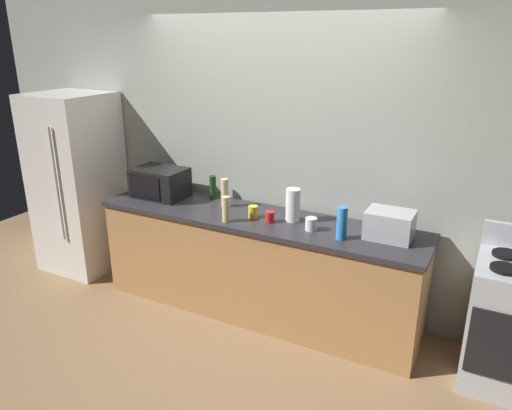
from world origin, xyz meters
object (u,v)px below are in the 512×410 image
(refrigerator, at_px, (78,183))
(paper_towel_roll, at_px, (293,205))
(bottle_hand_soap, at_px, (225,193))
(mug_yellow, at_px, (253,212))
(mug_white, at_px, (311,224))
(bottle_wine, at_px, (213,187))
(bottle_spray_cleaner, at_px, (342,223))
(bottle_vinegar, at_px, (226,209))
(toaster_oven, at_px, (390,225))
(mug_red, at_px, (270,217))
(microwave, at_px, (160,183))

(refrigerator, distance_m, paper_towel_roll, 2.36)
(bottle_hand_soap, relative_size, mug_yellow, 2.53)
(refrigerator, distance_m, mug_white, 2.57)
(refrigerator, distance_m, bottle_wine, 1.51)
(bottle_spray_cleaner, bearing_deg, bottle_wine, 165.47)
(bottle_vinegar, xyz_separation_m, mug_white, (0.68, 0.15, -0.06))
(toaster_oven, relative_size, bottle_spray_cleaner, 1.37)
(mug_yellow, xyz_separation_m, mug_white, (0.53, -0.04, 0.00))
(toaster_oven, distance_m, bottle_spray_cleaner, 0.36)
(mug_white, distance_m, mug_red, 0.36)
(mug_white, bearing_deg, bottle_spray_cleaner, -11.66)
(bottle_vinegar, xyz_separation_m, bottle_spray_cleaner, (0.94, 0.09, 0.02))
(refrigerator, relative_size, mug_yellow, 18.18)
(paper_towel_roll, distance_m, mug_red, 0.21)
(refrigerator, bearing_deg, mug_yellow, -0.87)
(bottle_wine, bearing_deg, mug_white, -15.21)
(microwave, xyz_separation_m, bottle_vinegar, (0.87, -0.26, -0.03))
(refrigerator, relative_size, bottle_hand_soap, 7.17)
(bottle_vinegar, distance_m, bottle_spray_cleaner, 0.94)
(microwave, height_order, mug_red, microwave)
(bottle_hand_soap, xyz_separation_m, mug_yellow, (0.35, -0.12, -0.08))
(paper_towel_roll, xyz_separation_m, bottle_hand_soap, (-0.67, 0.04, -0.01))
(paper_towel_roll, relative_size, mug_yellow, 2.73)
(mug_yellow, bearing_deg, bottle_spray_cleaner, -6.46)
(bottle_wine, xyz_separation_m, mug_red, (0.72, -0.29, -0.06))
(microwave, relative_size, bottle_wine, 2.22)
(mug_white, bearing_deg, mug_yellow, 176.16)
(toaster_oven, height_order, bottle_wine, bottle_wine)
(bottle_vinegar, relative_size, mug_yellow, 2.13)
(mug_yellow, relative_size, mug_red, 1.11)
(toaster_oven, bearing_deg, refrigerator, -178.90)
(toaster_oven, distance_m, bottle_wine, 1.66)
(bottle_wine, distance_m, mug_white, 1.12)
(bottle_wine, distance_m, mug_yellow, 0.61)
(paper_towel_roll, bearing_deg, bottle_hand_soap, 176.26)
(bottle_spray_cleaner, bearing_deg, bottle_vinegar, -174.29)
(bottle_hand_soap, height_order, bottle_vinegar, bottle_hand_soap)
(refrigerator, height_order, toaster_oven, refrigerator)
(refrigerator, bearing_deg, mug_white, -1.48)
(bottle_vinegar, bearing_deg, refrigerator, 173.56)
(microwave, xyz_separation_m, bottle_wine, (0.46, 0.18, -0.03))
(bottle_wine, xyz_separation_m, bottle_spray_cleaner, (1.34, -0.35, 0.02))
(mug_white, bearing_deg, mug_red, 179.15)
(refrigerator, xyz_separation_m, bottle_spray_cleaner, (2.82, -0.12, 0.12))
(toaster_oven, distance_m, bottle_hand_soap, 1.44)
(microwave, distance_m, mug_white, 1.55)
(mug_red, bearing_deg, bottle_spray_cleaner, -5.46)
(refrigerator, distance_m, toaster_oven, 3.14)
(mug_yellow, bearing_deg, mug_red, -10.08)
(refrigerator, bearing_deg, bottle_spray_cleaner, -2.43)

